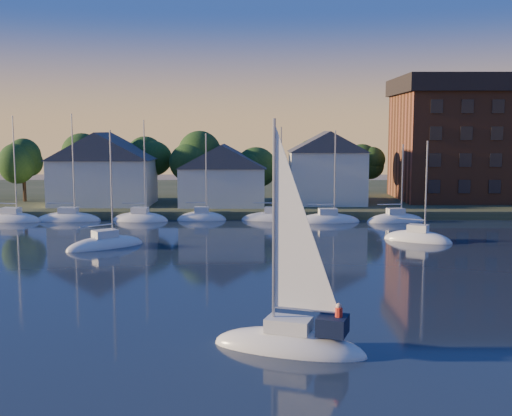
{
  "coord_description": "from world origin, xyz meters",
  "views": [
    {
      "loc": [
        -1.24,
        -27.61,
        10.99
      ],
      "look_at": [
        -1.44,
        22.0,
        4.91
      ],
      "focal_mm": 45.0,
      "sensor_mm": 36.0,
      "label": 1
    }
  ],
  "objects_px": {
    "drifting_sailboat_right": "(418,240)",
    "clubhouse_centre": "(223,174)",
    "clubhouse_east": "(327,167)",
    "clubhouse_west": "(104,168)",
    "hero_sailboat": "(291,340)",
    "condo_block": "(504,138)",
    "drifting_sailboat_left": "(105,246)"
  },
  "relations": [
    {
      "from": "clubhouse_west",
      "to": "drifting_sailboat_right",
      "type": "bearing_deg",
      "value": -32.06
    },
    {
      "from": "drifting_sailboat_left",
      "to": "drifting_sailboat_right",
      "type": "distance_m",
      "value": 30.38
    },
    {
      "from": "condo_block",
      "to": "drifting_sailboat_right",
      "type": "distance_m",
      "value": 36.92
    },
    {
      "from": "clubhouse_west",
      "to": "clubhouse_centre",
      "type": "distance_m",
      "value": 16.05
    },
    {
      "from": "clubhouse_east",
      "to": "drifting_sailboat_left",
      "type": "relative_size",
      "value": 0.87
    },
    {
      "from": "clubhouse_west",
      "to": "clubhouse_east",
      "type": "bearing_deg",
      "value": 1.91
    },
    {
      "from": "clubhouse_west",
      "to": "condo_block",
      "type": "bearing_deg",
      "value": 7.07
    },
    {
      "from": "clubhouse_west",
      "to": "drifting_sailboat_left",
      "type": "relative_size",
      "value": 1.13
    },
    {
      "from": "drifting_sailboat_right",
      "to": "clubhouse_centre",
      "type": "bearing_deg",
      "value": 162.73
    },
    {
      "from": "clubhouse_east",
      "to": "condo_block",
      "type": "distance_m",
      "value": 26.94
    },
    {
      "from": "clubhouse_east",
      "to": "drifting_sailboat_left",
      "type": "xyz_separation_m",
      "value": [
        -23.64,
        -27.35,
        -5.9
      ]
    },
    {
      "from": "drifting_sailboat_left",
      "to": "condo_block",
      "type": "bearing_deg",
      "value": -5.35
    },
    {
      "from": "drifting_sailboat_left",
      "to": "drifting_sailboat_right",
      "type": "bearing_deg",
      "value": -32.66
    },
    {
      "from": "condo_block",
      "to": "hero_sailboat",
      "type": "relative_size",
      "value": 2.45
    },
    {
      "from": "clubhouse_centre",
      "to": "hero_sailboat",
      "type": "xyz_separation_m",
      "value": [
        6.4,
        -53.58,
        -4.59
      ]
    },
    {
      "from": "clubhouse_centre",
      "to": "clubhouse_east",
      "type": "height_order",
      "value": "clubhouse_east"
    },
    {
      "from": "clubhouse_centre",
      "to": "drifting_sailboat_right",
      "type": "distance_m",
      "value": 30.44
    },
    {
      "from": "clubhouse_west",
      "to": "hero_sailboat",
      "type": "distance_m",
      "value": 59.25
    },
    {
      "from": "clubhouse_centre",
      "to": "drifting_sailboat_left",
      "type": "height_order",
      "value": "drifting_sailboat_left"
    },
    {
      "from": "condo_block",
      "to": "drifting_sailboat_left",
      "type": "bearing_deg",
      "value": -146.15
    },
    {
      "from": "clubhouse_centre",
      "to": "clubhouse_east",
      "type": "distance_m",
      "value": 14.17
    },
    {
      "from": "clubhouse_west",
      "to": "clubhouse_centre",
      "type": "bearing_deg",
      "value": -3.58
    },
    {
      "from": "condo_block",
      "to": "hero_sailboat",
      "type": "distance_m",
      "value": 70.71
    },
    {
      "from": "drifting_sailboat_left",
      "to": "hero_sailboat",
      "type": "bearing_deg",
      "value": -99.6
    },
    {
      "from": "clubhouse_west",
      "to": "drifting_sailboat_right",
      "type": "height_order",
      "value": "clubhouse_west"
    },
    {
      "from": "clubhouse_centre",
      "to": "hero_sailboat",
      "type": "relative_size",
      "value": 0.91
    },
    {
      "from": "clubhouse_west",
      "to": "clubhouse_east",
      "type": "height_order",
      "value": "clubhouse_east"
    },
    {
      "from": "clubhouse_east",
      "to": "condo_block",
      "type": "relative_size",
      "value": 0.34
    },
    {
      "from": "clubhouse_east",
      "to": "hero_sailboat",
      "type": "bearing_deg",
      "value": -97.78
    },
    {
      "from": "drifting_sailboat_left",
      "to": "clubhouse_west",
      "type": "bearing_deg",
      "value": 64.36
    },
    {
      "from": "drifting_sailboat_right",
      "to": "drifting_sailboat_left",
      "type": "bearing_deg",
      "value": -143.91
    },
    {
      "from": "drifting_sailboat_left",
      "to": "drifting_sailboat_right",
      "type": "relative_size",
      "value": 1.09
    }
  ]
}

